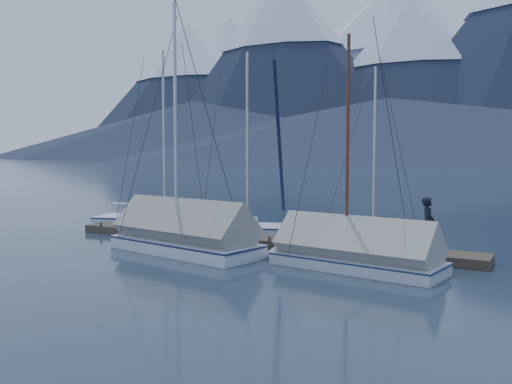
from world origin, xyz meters
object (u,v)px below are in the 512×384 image
sailboat_open_left (174,223)px  sailboat_covered_far (174,238)px  sailboat_covered_near (343,255)px  person (428,223)px  sailboat_open_right (381,243)px  sailboat_open_mid (258,231)px

sailboat_open_left → sailboat_covered_far: (4.42, -5.77, 0.33)m
sailboat_covered_near → person: size_ratio=4.49×
sailboat_open_right → person: size_ratio=4.26×
sailboat_open_mid → sailboat_covered_far: sailboat_covered_far is taller
person → sailboat_covered_near: bearing=138.7°
sailboat_open_right → sailboat_open_mid: bearing=177.3°
sailboat_open_left → sailboat_covered_near: (11.17, -5.47, 0.25)m
sailboat_covered_near → person: (2.16, 2.88, 0.86)m
sailboat_open_left → person: (13.33, -2.59, 1.11)m
sailboat_open_left → sailboat_open_mid: size_ratio=1.08×
sailboat_covered_far → sailboat_open_mid: bearing=81.7°
sailboat_open_mid → sailboat_covered_near: bearing=-39.9°
sailboat_open_right → sailboat_covered_far: 8.38m
sailboat_covered_near → sailboat_open_right: bearing=90.6°
sailboat_open_right → sailboat_covered_far: size_ratio=0.77×
sailboat_open_left → person: 13.62m
sailboat_open_mid → sailboat_covered_far: (-0.78, -5.30, 0.35)m
sailboat_open_left → sailboat_covered_far: size_ratio=0.96×
sailboat_open_mid → sailboat_covered_near: (5.97, -5.00, 0.26)m
sailboat_covered_near → sailboat_open_left: bearing=153.9°
sailboat_open_right → sailboat_covered_near: sailboat_covered_near is taller
sailboat_open_mid → sailboat_open_right: (5.93, -0.28, -0.02)m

